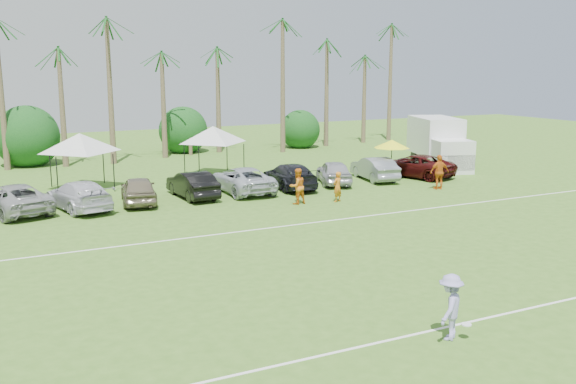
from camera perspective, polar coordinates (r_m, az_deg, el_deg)
name	(u,v)px	position (r m, az deg, el deg)	size (l,w,h in m)	color
ground	(450,370)	(16.02, 14.23, -15.09)	(120.00, 120.00, 0.00)	#406C20
field_lines	(295,273)	(22.19, 0.62, -7.18)	(80.00, 12.10, 0.01)	white
palm_tree_4	(51,58)	(49.07, -20.29, 11.07)	(2.40, 2.40, 8.90)	brown
palm_tree_5	(108,47)	(49.70, -15.67, 12.34)	(2.40, 2.40, 9.90)	brown
palm_tree_6	(162,36)	(50.66, -11.16, 13.49)	(2.40, 2.40, 10.90)	brown
palm_tree_7	(212,25)	(51.92, -6.80, 14.49)	(2.40, 2.40, 11.90)	brown
palm_tree_8	(270,59)	(53.73, -1.61, 11.69)	(2.40, 2.40, 8.90)	brown
palm_tree_9	(323,49)	(56.03, 3.14, 12.55)	(2.40, 2.40, 9.90)	brown
palm_tree_10	(373,40)	(58.68, 7.52, 13.25)	(2.40, 2.40, 10.90)	brown
palm_tree_11	(410,31)	(61.03, 10.76, 13.87)	(2.40, 2.40, 11.90)	brown
bush_tree_1	(26,139)	(50.15, -22.25, 4.40)	(4.00, 4.00, 4.00)	brown
bush_tree_2	(186,131)	(52.39, -9.03, 5.35)	(4.00, 4.00, 4.00)	brown
bush_tree_3	(297,126)	(56.19, 0.78, 5.87)	(4.00, 4.00, 4.00)	brown
sideline_player_a	(337,187)	(33.47, 4.42, 0.47)	(0.58, 0.38, 1.59)	orange
sideline_player_b	(297,186)	(32.80, 0.84, 0.51)	(0.90, 0.70, 1.85)	orange
sideline_player_c	(439,172)	(37.73, 13.31, 1.73)	(1.17, 0.49, 2.00)	orange
box_truck	(439,141)	(46.00, 13.30, 4.43)	(4.45, 7.06, 3.41)	white
canopy_tent_left	(79,133)	(38.32, -18.06, 4.99)	(4.65, 4.65, 3.77)	black
canopy_tent_right	(213,126)	(41.49, -6.69, 5.83)	(4.59, 4.59, 3.72)	black
market_umbrella	(392,144)	(40.23, 9.22, 4.24)	(2.24, 2.24, 2.49)	black
frisbee_player	(450,307)	(17.32, 14.23, -9.88)	(1.30, 1.18, 1.75)	#9D96D4
parked_car_2	(13,199)	(33.48, -23.24, -0.55)	(2.38, 5.15, 1.43)	#A0A0A1
parked_car_3	(79,195)	(33.24, -18.09, -0.27)	(2.01, 4.93, 1.43)	silver
parked_car_4	(139,190)	(33.82, -13.15, 0.18)	(1.69, 4.20, 1.43)	#7D725A
parked_car_5	(192,185)	(34.81, -8.49, 0.66)	(1.52, 4.35, 1.43)	black
parked_car_6	(242,180)	(35.96, -4.08, 1.09)	(2.38, 5.15, 1.43)	#B4B9C2
parked_car_7	(290,176)	(37.16, 0.16, 1.45)	(2.01, 4.93, 1.43)	black
parked_car_8	(334,172)	(38.56, 4.09, 1.78)	(1.69, 4.20, 1.43)	#ACADB4
parked_car_9	(374,168)	(40.19, 7.69, 2.09)	(1.52, 4.35, 1.43)	gray
parked_car_10	(415,166)	(41.76, 11.22, 2.32)	(2.38, 5.15, 1.43)	#420E0E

